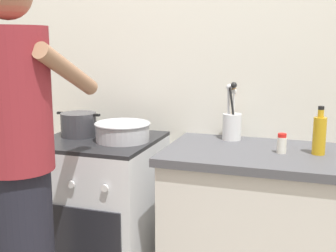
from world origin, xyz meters
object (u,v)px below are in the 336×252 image
mixing_bowl (123,131)px  person (20,178)px  utensil_crock (232,123)px  stove_range (102,217)px  pot (79,124)px  oil_bottle (319,135)px  spice_bottle (282,144)px

mixing_bowl → person: size_ratio=0.17×
utensil_crock → person: bearing=-131.7°
stove_range → utensil_crock: utensil_crock is taller
stove_range → pot: bearing=169.7°
pot → oil_bottle: bearing=0.1°
oil_bottle → person: 1.35m
mixing_bowl → utensil_crock: size_ratio=0.95×
stove_range → oil_bottle: oil_bottle is taller
person → stove_range: bearing=85.0°
spice_bottle → oil_bottle: 0.17m
mixing_bowl → spice_bottle: size_ratio=3.13×
mixing_bowl → pot: bearing=173.5°
stove_range → oil_bottle: 1.25m
utensil_crock → spice_bottle: (0.28, -0.21, -0.05)m
stove_range → oil_bottle: bearing=1.4°
mixing_bowl → spice_bottle: 0.82m
pot → mixing_bowl: pot is taller
person → oil_bottle: bearing=28.8°
stove_range → person: 0.75m
stove_range → pot: 0.53m
pot → mixing_bowl: 0.28m
utensil_crock → oil_bottle: (0.44, -0.18, 0.00)m
spice_bottle → person: bearing=-148.8°
stove_range → oil_bottle: size_ratio=3.96×
utensil_crock → oil_bottle: bearing=-22.1°
utensil_crock → pot: bearing=-167.6°
stove_range → mixing_bowl: (0.14, -0.01, 0.50)m
mixing_bowl → utensil_crock: 0.58m
mixing_bowl → utensil_crock: (0.54, 0.21, 0.04)m
spice_bottle → oil_bottle: oil_bottle is taller
stove_range → pot: pot is taller
mixing_bowl → oil_bottle: (0.98, 0.03, 0.04)m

